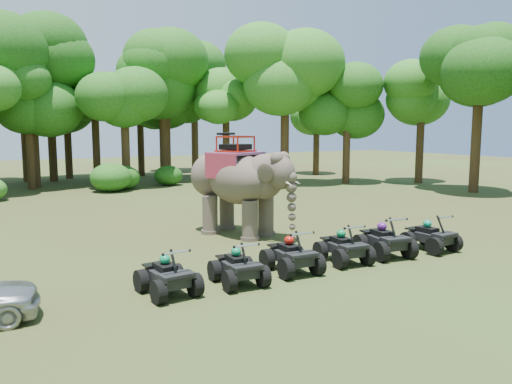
% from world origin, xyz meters
% --- Properties ---
extents(ground, '(110.00, 110.00, 0.00)m').
position_xyz_m(ground, '(0.00, 0.00, 0.00)').
color(ground, '#47381E').
rests_on(ground, ground).
extents(elephant, '(3.58, 4.86, 3.73)m').
position_xyz_m(elephant, '(0.62, 3.63, 1.87)').
color(elephant, '#4E4239').
rests_on(elephant, ground).
extents(atv_0, '(1.27, 1.66, 1.16)m').
position_xyz_m(atv_0, '(-3.95, -1.48, 0.58)').
color(atv_0, black).
rests_on(atv_0, ground).
extents(atv_1, '(1.22, 1.61, 1.14)m').
position_xyz_m(atv_1, '(-2.13, -1.62, 0.57)').
color(atv_1, black).
rests_on(atv_1, ground).
extents(atv_2, '(1.29, 1.70, 1.21)m').
position_xyz_m(atv_2, '(-0.38, -1.42, 0.61)').
color(atv_2, black).
rests_on(atv_2, ground).
extents(atv_3, '(1.30, 1.70, 1.18)m').
position_xyz_m(atv_3, '(1.49, -1.36, 0.59)').
color(atv_3, black).
rests_on(atv_3, ground).
extents(atv_4, '(1.49, 1.88, 1.27)m').
position_xyz_m(atv_4, '(3.08, -1.39, 0.64)').
color(atv_4, black).
rests_on(atv_4, ground).
extents(atv_5, '(1.27, 1.68, 1.19)m').
position_xyz_m(atv_5, '(4.89, -1.59, 0.60)').
color(atv_5, black).
rests_on(atv_5, ground).
extents(tree_0, '(5.18, 5.18, 7.41)m').
position_xyz_m(tree_0, '(0.00, 24.09, 3.70)').
color(tree_0, '#195114').
rests_on(tree_0, ground).
extents(tree_1, '(6.53, 6.53, 9.33)m').
position_xyz_m(tree_1, '(4.61, 22.96, 4.66)').
color(tree_1, '#195114').
rests_on(tree_1, ground).
extents(tree_2, '(4.99, 4.99, 7.13)m').
position_xyz_m(tree_2, '(8.75, 20.91, 3.56)').
color(tree_2, '#195114').
rests_on(tree_2, ground).
extents(tree_3, '(6.86, 6.86, 9.80)m').
position_xyz_m(tree_3, '(11.28, 16.84, 4.90)').
color(tree_3, '#195114').
rests_on(tree_3, ground).
extents(tree_4, '(5.10, 5.10, 7.28)m').
position_xyz_m(tree_4, '(15.27, 14.97, 3.64)').
color(tree_4, '#195114').
rests_on(tree_4, ground).
extents(tree_5, '(5.59, 5.59, 7.99)m').
position_xyz_m(tree_5, '(20.00, 12.60, 3.99)').
color(tree_5, '#195114').
rests_on(tree_5, ground).
extents(tree_6, '(6.59, 6.59, 9.41)m').
position_xyz_m(tree_6, '(18.86, 7.24, 4.70)').
color(tree_6, '#195114').
rests_on(tree_6, ground).
extents(tree_28, '(5.15, 5.15, 7.36)m').
position_xyz_m(tree_28, '(-4.49, 22.38, 3.68)').
color(tree_28, '#195114').
rests_on(tree_28, ground).
extents(tree_29, '(5.36, 5.36, 7.66)m').
position_xyz_m(tree_29, '(4.35, 27.73, 3.83)').
color(tree_29, '#195114').
rests_on(tree_29, ground).
extents(tree_31, '(7.08, 7.08, 10.12)m').
position_xyz_m(tree_31, '(4.90, 23.12, 5.06)').
color(tree_31, '#195114').
rests_on(tree_31, ground).
extents(tree_32, '(6.85, 6.85, 9.78)m').
position_xyz_m(tree_32, '(-2.55, 26.85, 4.89)').
color(tree_32, '#195114').
rests_on(tree_32, ground).
extents(tree_34, '(6.95, 6.95, 9.92)m').
position_xyz_m(tree_34, '(-4.26, 27.53, 4.96)').
color(tree_34, '#195114').
rests_on(tree_34, ground).
extents(tree_35, '(7.34, 7.34, 10.48)m').
position_xyz_m(tree_35, '(9.81, 29.36, 5.24)').
color(tree_35, '#195114').
rests_on(tree_35, ground).
extents(tree_37, '(5.76, 5.76, 8.23)m').
position_xyz_m(tree_37, '(5.95, 25.94, 4.11)').
color(tree_37, '#195114').
rests_on(tree_37, ground).
extents(tree_38, '(5.70, 5.70, 8.14)m').
position_xyz_m(tree_38, '(1.14, 20.55, 4.07)').
color(tree_38, '#195114').
rests_on(tree_38, ground).
extents(tree_40, '(7.16, 7.16, 10.23)m').
position_xyz_m(tree_40, '(-4.13, 23.35, 5.11)').
color(tree_40, '#195114').
rests_on(tree_40, ground).
extents(tree_41, '(5.03, 5.03, 7.18)m').
position_xyz_m(tree_41, '(17.39, 21.37, 3.59)').
color(tree_41, '#195114').
rests_on(tree_41, ground).
extents(tree_44, '(5.81, 5.81, 8.30)m').
position_xyz_m(tree_44, '(-1.18, 28.46, 4.15)').
color(tree_44, '#195114').
rests_on(tree_44, ground).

